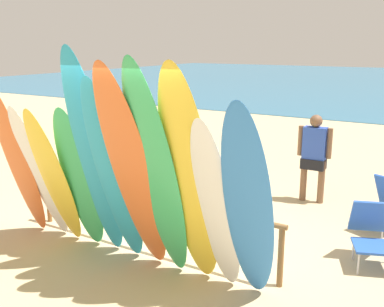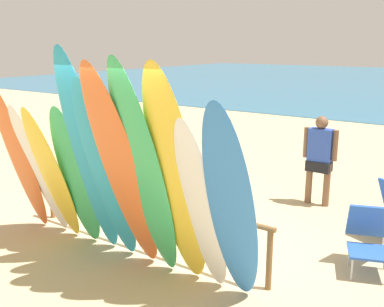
{
  "view_description": "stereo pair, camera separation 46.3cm",
  "coord_description": "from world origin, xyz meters",
  "px_view_note": "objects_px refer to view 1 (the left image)",
  "views": [
    {
      "loc": [
        3.42,
        -4.53,
        2.73
      ],
      "look_at": [
        0.0,
        1.2,
        1.09
      ],
      "focal_mm": 41.91,
      "sensor_mm": 36.0,
      "label": 1
    },
    {
      "loc": [
        3.81,
        -4.28,
        2.73
      ],
      "look_at": [
        0.0,
        1.2,
        1.09
      ],
      "focal_mm": 41.91,
      "sensor_mm": 36.0,
      "label": 2
    }
  ],
  "objects_px": {
    "surfboard_white_1": "(40,174)",
    "surfboard_green_3": "(79,180)",
    "surfboard_yellow_2": "(54,178)",
    "surfboard_yellow_8": "(190,181)",
    "surfboard_teal_5": "(114,175)",
    "beach_chair_striped": "(372,231)",
    "beachgoer_strolling": "(314,152)",
    "surfboard_white_9": "(216,209)",
    "surfboard_blue_10": "(248,208)",
    "surfboard_orange_6": "(133,174)",
    "surfboard_green_7": "(157,176)",
    "surfboard_rack": "(146,206)",
    "surfboard_orange_0": "(18,162)",
    "surfboard_teal_4": "(94,158)"
  },
  "relations": [
    {
      "from": "surfboard_rack",
      "to": "beachgoer_strolling",
      "type": "xyz_separation_m",
      "value": [
        1.37,
        3.04,
        0.28
      ]
    },
    {
      "from": "surfboard_green_3",
      "to": "beach_chair_striped",
      "type": "height_order",
      "value": "surfboard_green_3"
    },
    {
      "from": "surfboard_white_9",
      "to": "surfboard_white_1",
      "type": "bearing_deg",
      "value": -175.33
    },
    {
      "from": "surfboard_teal_5",
      "to": "surfboard_yellow_8",
      "type": "distance_m",
      "value": 1.05
    },
    {
      "from": "surfboard_orange_0",
      "to": "surfboard_teal_4",
      "type": "xyz_separation_m",
      "value": [
        1.43,
        0.01,
        0.24
      ]
    },
    {
      "from": "surfboard_green_3",
      "to": "surfboard_blue_10",
      "type": "xyz_separation_m",
      "value": [
        2.45,
        -0.14,
        0.14
      ]
    },
    {
      "from": "surfboard_blue_10",
      "to": "surfboard_teal_4",
      "type": "bearing_deg",
      "value": 174.39
    },
    {
      "from": "beach_chair_striped",
      "to": "surfboard_rack",
      "type": "bearing_deg",
      "value": -177.03
    },
    {
      "from": "surfboard_rack",
      "to": "surfboard_blue_10",
      "type": "relative_size",
      "value": 1.64
    },
    {
      "from": "surfboard_teal_5",
      "to": "surfboard_yellow_8",
      "type": "height_order",
      "value": "surfboard_yellow_8"
    },
    {
      "from": "surfboard_teal_5",
      "to": "beach_chair_striped",
      "type": "xyz_separation_m",
      "value": [
        2.67,
        1.79,
        -0.79
      ]
    },
    {
      "from": "surfboard_yellow_2",
      "to": "beachgoer_strolling",
      "type": "height_order",
      "value": "surfboard_yellow_2"
    },
    {
      "from": "surfboard_orange_6",
      "to": "surfboard_rack",
      "type": "bearing_deg",
      "value": 116.38
    },
    {
      "from": "surfboard_white_1",
      "to": "surfboard_green_3",
      "type": "bearing_deg",
      "value": 8.59
    },
    {
      "from": "surfboard_white_1",
      "to": "beach_chair_striped",
      "type": "distance_m",
      "value": 4.47
    },
    {
      "from": "surfboard_rack",
      "to": "surfboard_green_3",
      "type": "xyz_separation_m",
      "value": [
        -0.7,
        -0.49,
        0.38
      ]
    },
    {
      "from": "surfboard_green_7",
      "to": "surfboard_yellow_8",
      "type": "bearing_deg",
      "value": 11.24
    },
    {
      "from": "surfboard_yellow_8",
      "to": "surfboard_blue_10",
      "type": "distance_m",
      "value": 0.7
    },
    {
      "from": "surfboard_rack",
      "to": "surfboard_orange_0",
      "type": "distance_m",
      "value": 1.92
    },
    {
      "from": "surfboard_teal_5",
      "to": "surfboard_orange_6",
      "type": "distance_m",
      "value": 0.36
    },
    {
      "from": "surfboard_white_9",
      "to": "beachgoer_strolling",
      "type": "height_order",
      "value": "surfboard_white_9"
    },
    {
      "from": "surfboard_blue_10",
      "to": "surfboard_yellow_8",
      "type": "bearing_deg",
      "value": 175.08
    },
    {
      "from": "surfboard_blue_10",
      "to": "beach_chair_striped",
      "type": "relative_size",
      "value": 2.8
    },
    {
      "from": "surfboard_orange_0",
      "to": "surfboard_teal_5",
      "type": "distance_m",
      "value": 1.77
    },
    {
      "from": "surfboard_orange_6",
      "to": "surfboard_blue_10",
      "type": "bearing_deg",
      "value": 2.32
    },
    {
      "from": "surfboard_white_1",
      "to": "surfboard_white_9",
      "type": "bearing_deg",
      "value": 4.25
    },
    {
      "from": "surfboard_rack",
      "to": "beachgoer_strolling",
      "type": "distance_m",
      "value": 3.35
    },
    {
      "from": "surfboard_teal_4",
      "to": "surfboard_green_3",
      "type": "bearing_deg",
      "value": 162.1
    },
    {
      "from": "surfboard_rack",
      "to": "beachgoer_strolling",
      "type": "bearing_deg",
      "value": 65.68
    },
    {
      "from": "surfboard_orange_0",
      "to": "beachgoer_strolling",
      "type": "xyz_separation_m",
      "value": [
        3.13,
        3.63,
        -0.23
      ]
    },
    {
      "from": "surfboard_orange_6",
      "to": "surfboard_green_7",
      "type": "xyz_separation_m",
      "value": [
        0.33,
        0.01,
        0.03
      ]
    },
    {
      "from": "surfboard_yellow_2",
      "to": "surfboard_green_7",
      "type": "bearing_deg",
      "value": -4.05
    },
    {
      "from": "surfboard_white_1",
      "to": "beach_chair_striped",
      "type": "bearing_deg",
      "value": 27.53
    },
    {
      "from": "surfboard_teal_5",
      "to": "surfboard_yellow_8",
      "type": "relative_size",
      "value": 0.94
    },
    {
      "from": "surfboard_green_3",
      "to": "surfboard_blue_10",
      "type": "height_order",
      "value": "surfboard_blue_10"
    },
    {
      "from": "beach_chair_striped",
      "to": "surfboard_yellow_2",
      "type": "bearing_deg",
      "value": -175.53
    },
    {
      "from": "surfboard_yellow_2",
      "to": "beachgoer_strolling",
      "type": "xyz_separation_m",
      "value": [
        2.44,
        3.63,
        -0.09
      ]
    },
    {
      "from": "surfboard_green_7",
      "to": "surfboard_teal_4",
      "type": "bearing_deg",
      "value": 174.97
    },
    {
      "from": "surfboard_white_1",
      "to": "beach_chair_striped",
      "type": "height_order",
      "value": "surfboard_white_1"
    },
    {
      "from": "surfboard_green_3",
      "to": "beachgoer_strolling",
      "type": "relative_size",
      "value": 1.33
    },
    {
      "from": "surfboard_teal_5",
      "to": "surfboard_green_7",
      "type": "relative_size",
      "value": 0.92
    },
    {
      "from": "surfboard_green_3",
      "to": "surfboard_yellow_8",
      "type": "bearing_deg",
      "value": -8.62
    },
    {
      "from": "surfboard_yellow_2",
      "to": "surfboard_yellow_8",
      "type": "relative_size",
      "value": 0.77
    },
    {
      "from": "surfboard_yellow_2",
      "to": "surfboard_green_3",
      "type": "height_order",
      "value": "surfboard_green_3"
    },
    {
      "from": "surfboard_yellow_2",
      "to": "surfboard_white_9",
      "type": "bearing_deg",
      "value": -0.28
    },
    {
      "from": "surfboard_white_9",
      "to": "surfboard_yellow_8",
      "type": "bearing_deg",
      "value": -164.54
    },
    {
      "from": "surfboard_yellow_8",
      "to": "beach_chair_striped",
      "type": "relative_size",
      "value": 3.16
    },
    {
      "from": "surfboard_teal_5",
      "to": "surfboard_rack",
      "type": "bearing_deg",
      "value": 87.61
    },
    {
      "from": "surfboard_rack",
      "to": "surfboard_green_7",
      "type": "bearing_deg",
      "value": -45.08
    },
    {
      "from": "surfboard_orange_0",
      "to": "surfboard_green_7",
      "type": "height_order",
      "value": "surfboard_green_7"
    }
  ]
}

